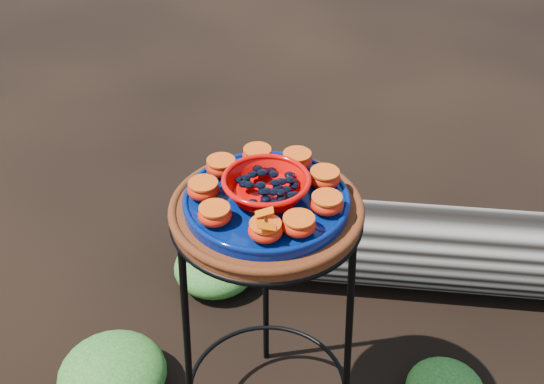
{
  "coord_description": "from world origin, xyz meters",
  "views": [
    {
      "loc": [
        -0.02,
        -1.11,
        1.59
      ],
      "look_at": [
        0.01,
        0.0,
        0.77
      ],
      "focal_mm": 45.0,
      "sensor_mm": 36.0,
      "label": 1
    }
  ],
  "objects_px": {
    "cobalt_plate": "(266,202)",
    "driftwood_log": "(418,246)",
    "plant_stand": "(267,333)",
    "terracotta_saucer": "(266,212)",
    "red_bowl": "(266,188)"
  },
  "relations": [
    {
      "from": "terracotta_saucer",
      "to": "driftwood_log",
      "type": "distance_m",
      "value": 0.94
    },
    {
      "from": "terracotta_saucer",
      "to": "red_bowl",
      "type": "relative_size",
      "value": 2.33
    },
    {
      "from": "plant_stand",
      "to": "driftwood_log",
      "type": "height_order",
      "value": "plant_stand"
    },
    {
      "from": "terracotta_saucer",
      "to": "red_bowl",
      "type": "bearing_deg",
      "value": 0.0
    },
    {
      "from": "driftwood_log",
      "to": "plant_stand",
      "type": "bearing_deg",
      "value": -132.57
    },
    {
      "from": "terracotta_saucer",
      "to": "driftwood_log",
      "type": "height_order",
      "value": "terracotta_saucer"
    },
    {
      "from": "plant_stand",
      "to": "cobalt_plate",
      "type": "bearing_deg",
      "value": 0.0
    },
    {
      "from": "red_bowl",
      "to": "plant_stand",
      "type": "bearing_deg",
      "value": 0.0
    },
    {
      "from": "plant_stand",
      "to": "cobalt_plate",
      "type": "height_order",
      "value": "cobalt_plate"
    },
    {
      "from": "terracotta_saucer",
      "to": "plant_stand",
      "type": "bearing_deg",
      "value": 0.0
    },
    {
      "from": "plant_stand",
      "to": "terracotta_saucer",
      "type": "xyz_separation_m",
      "value": [
        0.0,
        0.0,
        0.37
      ]
    },
    {
      "from": "plant_stand",
      "to": "red_bowl",
      "type": "relative_size",
      "value": 4.13
    },
    {
      "from": "plant_stand",
      "to": "cobalt_plate",
      "type": "xyz_separation_m",
      "value": [
        0.0,
        0.0,
        0.39
      ]
    },
    {
      "from": "red_bowl",
      "to": "driftwood_log",
      "type": "relative_size",
      "value": 0.11
    },
    {
      "from": "cobalt_plate",
      "to": "driftwood_log",
      "type": "bearing_deg",
      "value": 47.43
    }
  ]
}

